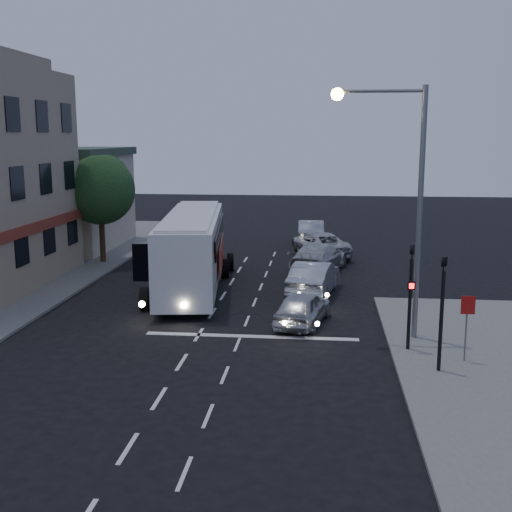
# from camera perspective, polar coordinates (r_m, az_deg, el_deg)

# --- Properties ---
(ground) EXTENTS (120.00, 120.00, 0.00)m
(ground) POSITION_cam_1_polar(r_m,az_deg,el_deg) (22.63, -6.08, -8.51)
(ground) COLOR black
(road_markings) EXTENTS (8.00, 30.55, 0.01)m
(road_markings) POSITION_cam_1_polar(r_m,az_deg,el_deg) (25.52, -1.70, -6.21)
(road_markings) COLOR silver
(road_markings) RESTS_ON ground
(tour_bus) EXTENTS (3.97, 12.35, 3.72)m
(tour_bus) POSITION_cam_1_polar(r_m,az_deg,el_deg) (31.45, -5.67, 0.72)
(tour_bus) COLOR white
(tour_bus) RESTS_ON ground
(car_suv) EXTENTS (2.47, 4.25, 1.36)m
(car_suv) POSITION_cam_1_polar(r_m,az_deg,el_deg) (25.60, 4.17, -4.60)
(car_suv) COLOR #B2B3B8
(car_suv) RESTS_ON ground
(car_sedan_a) EXTENTS (2.53, 5.09, 1.60)m
(car_sedan_a) POSITION_cam_1_polar(r_m,az_deg,el_deg) (30.30, 5.17, -1.98)
(car_sedan_a) COLOR #A6ABB5
(car_sedan_a) RESTS_ON ground
(car_sedan_b) EXTENTS (3.53, 5.84, 1.58)m
(car_sedan_b) POSITION_cam_1_polar(r_m,az_deg,el_deg) (35.39, 5.55, -0.16)
(car_sedan_b) COLOR #B2B2B3
(car_sedan_b) RESTS_ON ground
(car_sedan_c) EXTENTS (4.12, 6.02, 1.53)m
(car_sedan_c) POSITION_cam_1_polar(r_m,az_deg,el_deg) (39.99, 5.70, 1.04)
(car_sedan_c) COLOR #BABABB
(car_sedan_c) RESTS_ON ground
(car_extra) EXTENTS (1.88, 5.01, 1.63)m
(car_extra) POSITION_cam_1_polar(r_m,az_deg,el_deg) (44.80, 4.91, 2.16)
(car_extra) COLOR #A0A3AB
(car_extra) RESTS_ON ground
(traffic_signal_main) EXTENTS (0.25, 0.35, 4.10)m
(traffic_signal_main) POSITION_cam_1_polar(r_m,az_deg,el_deg) (22.45, 13.59, -2.48)
(traffic_signal_main) COLOR black
(traffic_signal_main) RESTS_ON sidewalk_near
(traffic_signal_side) EXTENTS (0.18, 0.15, 4.10)m
(traffic_signal_side) POSITION_cam_1_polar(r_m,az_deg,el_deg) (20.66, 16.23, -3.74)
(traffic_signal_side) COLOR black
(traffic_signal_side) RESTS_ON sidewalk_near
(regulatory_sign) EXTENTS (0.45, 0.12, 2.20)m
(regulatory_sign) POSITION_cam_1_polar(r_m,az_deg,el_deg) (21.98, 18.25, -5.21)
(regulatory_sign) COLOR slate
(regulatory_sign) RESTS_ON sidewalk_near
(streetlight) EXTENTS (3.32, 0.44, 9.00)m
(streetlight) POSITION_cam_1_polar(r_m,az_deg,el_deg) (23.33, 12.86, 6.28)
(streetlight) COLOR slate
(streetlight) RESTS_ON sidewalk_near
(low_building_north) EXTENTS (9.40, 9.40, 6.50)m
(low_building_north) POSITION_cam_1_polar(r_m,az_deg,el_deg) (44.87, -17.92, 5.01)
(low_building_north) COLOR #B0AA9B
(low_building_north) RESTS_ON sidewalk_far
(street_tree) EXTENTS (4.00, 4.00, 6.20)m
(street_tree) POSITION_cam_1_polar(r_m,az_deg,el_deg) (38.22, -13.69, 5.99)
(street_tree) COLOR black
(street_tree) RESTS_ON sidewalk_far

